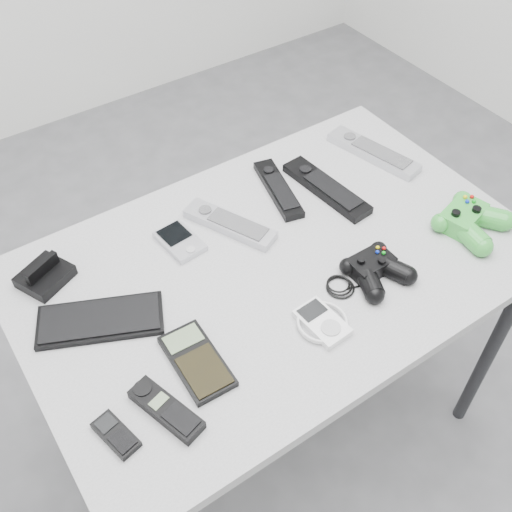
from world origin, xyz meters
TOP-DOWN VIEW (x-y plane):
  - floor at (0.00, 0.00)m, footprint 3.50×3.50m
  - desk at (-0.04, -0.06)m, footprint 1.04×0.67m
  - pda_keyboard at (-0.40, 0.00)m, footprint 0.25×0.19m
  - dock_bracket at (-0.45, 0.16)m, footprint 0.12×0.11m
  - pda at (-0.18, 0.10)m, footprint 0.08×0.11m
  - remote_silver_a at (-0.06, 0.08)m, footprint 0.14×0.21m
  - remote_black_a at (0.09, 0.12)m, footprint 0.09×0.21m
  - remote_black_b at (0.18, 0.06)m, footprint 0.08×0.24m
  - remote_silver_b at (0.36, 0.10)m, footprint 0.11×0.25m
  - mobile_phone at (-0.48, -0.23)m, footprint 0.06×0.09m
  - cordless_handset at (-0.39, -0.23)m, footprint 0.08×0.15m
  - calculator at (-0.30, -0.18)m, footprint 0.09×0.16m
  - mp3_player at (-0.06, -0.24)m, footprint 0.10×0.11m
  - controller_black at (0.10, -0.20)m, footprint 0.21×0.13m
  - controller_green at (0.36, -0.21)m, footprint 0.18×0.19m

SIDE VIEW (x-z plane):
  - floor at x=0.00m, z-range 0.00..0.00m
  - desk at x=-0.04m, z-range 0.29..0.99m
  - pda_keyboard at x=-0.40m, z-range 0.70..0.71m
  - mobile_phone at x=-0.48m, z-range 0.70..0.71m
  - calculator at x=-0.30m, z-range 0.70..0.72m
  - pda at x=-0.18m, z-range 0.70..0.72m
  - mp3_player at x=-0.06m, z-range 0.70..0.72m
  - remote_black_a at x=0.09m, z-range 0.70..0.72m
  - cordless_handset at x=-0.39m, z-range 0.70..0.72m
  - remote_black_b at x=0.18m, z-range 0.70..0.72m
  - remote_silver_a at x=-0.06m, z-range 0.70..0.72m
  - remote_silver_b at x=0.36m, z-range 0.70..0.72m
  - controller_black at x=0.10m, z-range 0.70..0.74m
  - controller_green at x=0.36m, z-range 0.70..0.75m
  - dock_bracket at x=-0.45m, z-range 0.70..0.75m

